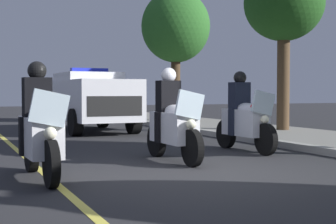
% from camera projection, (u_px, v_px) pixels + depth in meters
% --- Properties ---
extents(ground_plane, '(80.00, 80.00, 0.00)m').
position_uv_depth(ground_plane, '(208.00, 173.00, 7.68)').
color(ground_plane, '#28282B').
extents(lane_stripe_center, '(48.00, 0.12, 0.01)m').
position_uv_depth(lane_stripe_center, '(57.00, 184.00, 6.74)').
color(lane_stripe_center, '#E0D14C').
rests_on(lane_stripe_center, ground).
extents(police_motorcycle_lead_left, '(2.14, 0.57, 1.72)m').
position_uv_depth(police_motorcycle_lead_left, '(40.00, 131.00, 7.16)').
color(police_motorcycle_lead_left, black).
rests_on(police_motorcycle_lead_left, ground).
extents(police_motorcycle_lead_right, '(2.14, 0.57, 1.72)m').
position_uv_depth(police_motorcycle_lead_right, '(173.00, 123.00, 9.03)').
color(police_motorcycle_lead_right, black).
rests_on(police_motorcycle_lead_right, ground).
extents(police_motorcycle_trailing, '(2.14, 0.57, 1.72)m').
position_uv_depth(police_motorcycle_trailing, '(244.00, 119.00, 10.54)').
color(police_motorcycle_trailing, black).
rests_on(police_motorcycle_trailing, ground).
extents(police_suv, '(4.95, 2.17, 2.05)m').
position_uv_depth(police_suv, '(90.00, 98.00, 16.01)').
color(police_suv, silver).
rests_on(police_suv, ground).
extents(tree_far_back, '(2.47, 2.47, 5.13)m').
position_uv_depth(tree_far_back, '(284.00, 5.00, 15.26)').
color(tree_far_back, '#4C3823').
rests_on(tree_far_back, sidewalk_strip).
extents(tree_behind_suv, '(2.88, 2.88, 5.45)m').
position_uv_depth(tree_behind_suv, '(176.00, 27.00, 20.68)').
color(tree_behind_suv, '#42301E').
rests_on(tree_behind_suv, sidewalk_strip).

